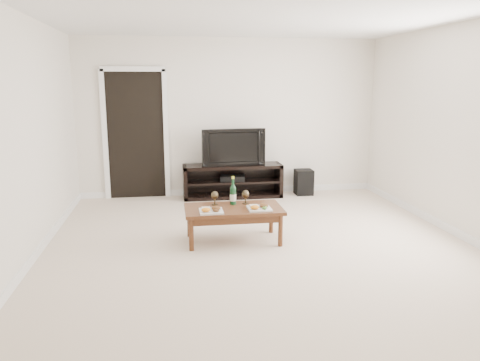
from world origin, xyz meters
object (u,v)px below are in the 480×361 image
at_px(subwoofer, 304,182).
at_px(coffee_table, 234,224).
at_px(television, 232,147).
at_px(media_console, 233,181).

relative_size(subwoofer, coffee_table, 0.37).
bearing_deg(subwoofer, coffee_table, -124.44).
bearing_deg(television, media_console, 0.00).
bearing_deg(coffee_table, subwoofer, 55.39).
height_order(media_console, subwoofer, media_console).
distance_m(subwoofer, coffee_table, 2.67).
relative_size(media_console, coffee_table, 1.41).
xyz_separation_m(media_console, subwoofer, (1.23, -0.00, -0.06)).
bearing_deg(media_console, subwoofer, -0.00).
bearing_deg(coffee_table, television, 82.45).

